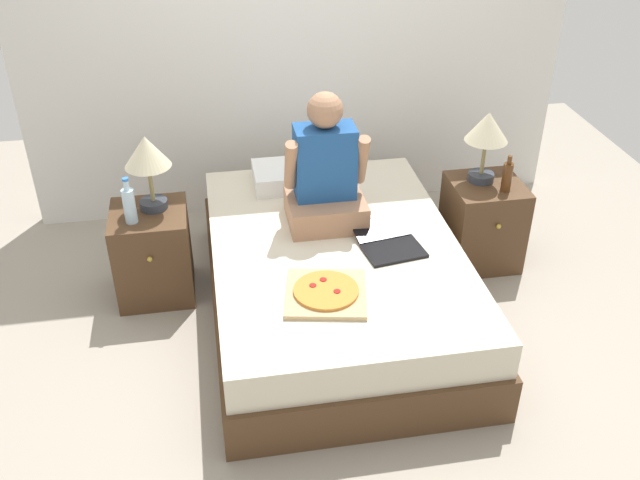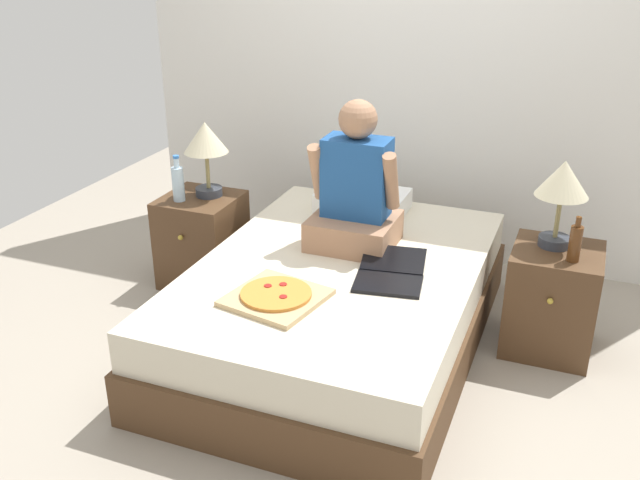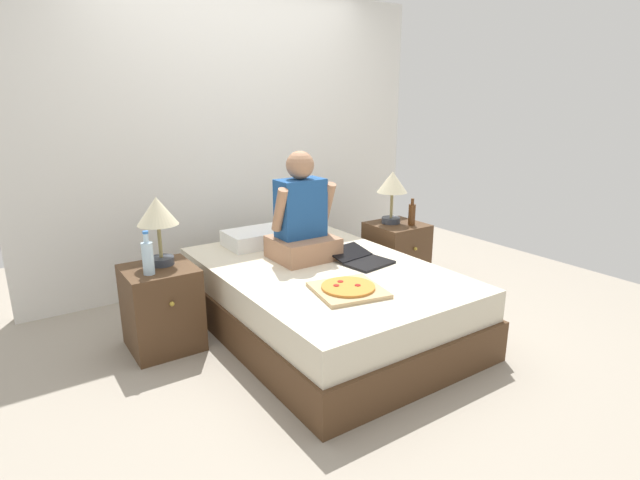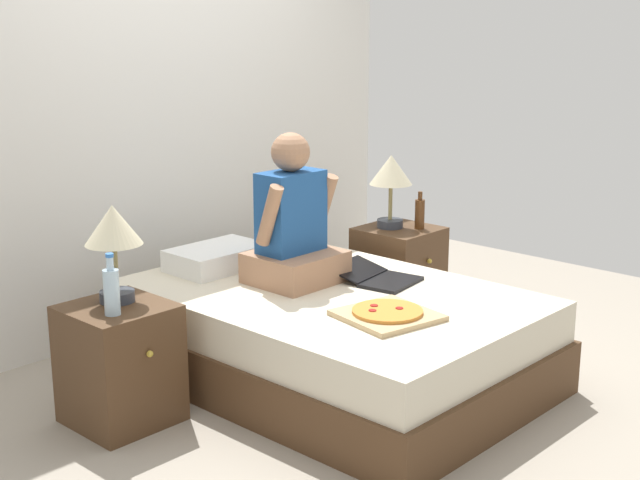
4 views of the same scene
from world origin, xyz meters
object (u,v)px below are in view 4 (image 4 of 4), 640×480
person_seated (293,228)px  beer_bottle (420,213)px  nightstand_left (120,364)px  nightstand_right (398,272)px  lamp_on_left_nightstand (113,232)px  laptop (380,278)px  water_bottle (112,290)px  pizza_box (387,314)px  bed (332,335)px  lamp_on_right_nightstand (391,175)px

person_seated → beer_bottle: bearing=0.6°
nightstand_left → nightstand_right: same height
lamp_on_left_nightstand → laptop: bearing=-21.4°
nightstand_right → person_seated: (-1.04, -0.11, 0.48)m
water_bottle → person_seated: (1.10, -0.02, 0.09)m
lamp_on_left_nightstand → person_seated: 1.00m
water_bottle → beer_bottle: 2.21m
laptop → pizza_box: size_ratio=0.98×
lamp_on_left_nightstand → beer_bottle: bearing=-4.1°
lamp_on_left_nightstand → beer_bottle: lamp_on_left_nightstand is taller
water_bottle → lamp_on_left_nightstand: bearing=49.4°
nightstand_right → laptop: 0.90m
bed → pizza_box: 0.55m
bed → nightstand_left: bearing=159.9°
bed → lamp_on_left_nightstand: 1.26m
water_bottle → pizza_box: bearing=-37.8°
bed → pizza_box: pizza_box is taller
laptop → nightstand_right: bearing=31.3°
nightstand_left → water_bottle: 0.41m
beer_bottle → nightstand_right: bearing=125.0°
water_bottle → beer_bottle: size_ratio=1.20×
nightstand_left → pizza_box: size_ratio=1.19×
bed → person_seated: bearing=92.2°
bed → person_seated: person_seated is taller
person_seated → nightstand_right: bearing=6.1°
bed → beer_bottle: (1.10, 0.28, 0.42)m
water_bottle → nightstand_right: (2.14, 0.09, -0.39)m
pizza_box → bed: bearing=73.6°
lamp_on_right_nightstand → pizza_box: lamp_on_right_nightstand is taller
pizza_box → water_bottle: bearing=142.2°
bed → water_bottle: 1.23m
water_bottle → beer_bottle: water_bottle is taller
water_bottle → lamp_on_right_nightstand: bearing=3.8°
bed → lamp_on_right_nightstand: lamp_on_right_nightstand is taller
lamp_on_right_nightstand → beer_bottle: size_ratio=1.96×
bed → beer_bottle: bearing=14.2°
bed → laptop: bearing=-14.4°
nightstand_left → laptop: 1.41m
water_bottle → beer_bottle: (2.21, -0.01, -0.02)m
pizza_box → beer_bottle: bearing=31.0°
lamp_on_left_nightstand → pizza_box: size_ratio=0.96×
water_bottle → bed: bearing=-14.5°
beer_bottle → water_bottle: bearing=179.7°
water_bottle → nightstand_right: size_ratio=0.49×
nightstand_left → pizza_box: nightstand_left is taller
nightstand_left → beer_bottle: bearing=-2.7°
nightstand_right → beer_bottle: 0.39m
nightstand_left → lamp_on_right_nightstand: lamp_on_right_nightstand is taller
lamp_on_right_nightstand → beer_bottle: (0.10, -0.15, -0.23)m
beer_bottle → pizza_box: bearing=-149.0°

